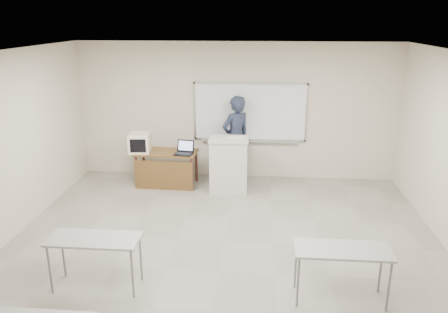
# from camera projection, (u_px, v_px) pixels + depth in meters

# --- Properties ---
(floor) EXTENTS (7.00, 8.00, 0.01)m
(floor) POSITION_uv_depth(u_px,v_px,m) (219.00, 272.00, 6.27)
(floor) COLOR gray
(floor) RESTS_ON ground
(whiteboard) EXTENTS (2.48, 0.10, 1.31)m
(whiteboard) POSITION_uv_depth(u_px,v_px,m) (250.00, 113.00, 9.55)
(whiteboard) COLOR white
(whiteboard) RESTS_ON floor
(student_desks) EXTENTS (4.40, 2.20, 0.73)m
(student_desks) POSITION_uv_depth(u_px,v_px,m) (207.00, 286.00, 4.78)
(student_desks) COLOR #A1A19C
(student_desks) RESTS_ON floor
(instructor_desk) EXTENTS (1.31, 0.65, 0.75)m
(instructor_desk) POSITION_uv_depth(u_px,v_px,m) (166.00, 163.00, 9.25)
(instructor_desk) COLOR brown
(instructor_desk) RESTS_ON floor
(podium) EXTENTS (0.80, 0.58, 1.13)m
(podium) POSITION_uv_depth(u_px,v_px,m) (229.00, 165.00, 9.03)
(podium) COLOR silver
(podium) RESTS_ON floor
(crt_monitor) EXTENTS (0.43, 0.48, 0.41)m
(crt_monitor) POSITION_uv_depth(u_px,v_px,m) (140.00, 143.00, 9.23)
(crt_monitor) COLOR beige
(crt_monitor) RESTS_ON instructor_desk
(laptop) EXTENTS (0.36, 0.34, 0.27)m
(laptop) POSITION_uv_depth(u_px,v_px,m) (184.00, 151.00, 9.12)
(laptop) COLOR black
(laptop) RESTS_ON instructor_desk
(mouse) EXTENTS (0.10, 0.07, 0.03)m
(mouse) POSITION_uv_depth(u_px,v_px,m) (192.00, 151.00, 9.28)
(mouse) COLOR #97999E
(mouse) RESTS_ON instructor_desk
(keyboard) EXTENTS (0.43, 0.22, 0.02)m
(keyboard) POSITION_uv_depth(u_px,v_px,m) (236.00, 137.00, 8.91)
(keyboard) COLOR beige
(keyboard) RESTS_ON podium
(presenter) EXTENTS (0.82, 0.79, 1.89)m
(presenter) POSITION_uv_depth(u_px,v_px,m) (236.00, 139.00, 9.53)
(presenter) COLOR black
(presenter) RESTS_ON floor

